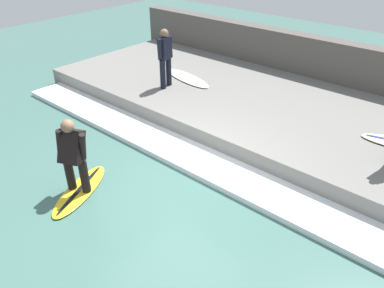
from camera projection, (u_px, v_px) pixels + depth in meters
ground_plane at (174, 187)px, 7.05m from camera, size 28.00×28.00×0.00m
concrete_ledge at (273, 112)px, 9.27m from camera, size 4.40×12.55×0.45m
back_wall at (319, 65)px, 10.57m from camera, size 0.50×13.18×1.54m
wave_foam_crest at (205, 163)px, 7.62m from camera, size 0.94×11.92×0.12m
surfboard_riding at (80, 190)px, 6.91m from camera, size 1.69×1.12×0.07m
surfer_riding at (73, 153)px, 6.48m from camera, size 0.56×0.61×1.43m
surfer_waiting_far at (165, 55)px, 9.63m from camera, size 0.51×0.29×1.53m
surfboard_waiting_far at (187, 78)px, 10.53m from camera, size 0.89×1.89×0.06m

